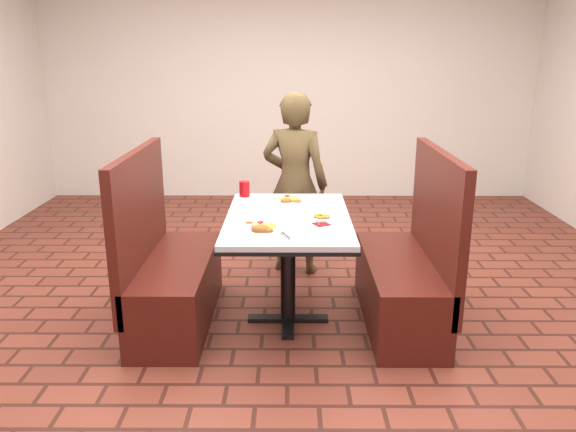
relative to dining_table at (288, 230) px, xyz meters
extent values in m
plane|color=brown|center=(0.00, 0.00, -0.65)|extent=(7.00, 7.00, 0.00)
cube|color=white|center=(0.00, 3.50, 0.75)|extent=(6.00, 0.04, 2.80)
cube|color=silver|center=(0.00, 0.00, 0.08)|extent=(0.80, 1.20, 0.03)
cube|color=black|center=(0.00, 0.00, 0.05)|extent=(0.81, 1.21, 0.02)
cylinder|color=black|center=(0.00, 0.00, -0.30)|extent=(0.10, 0.10, 0.69)
cube|color=black|center=(0.00, 0.00, -0.64)|extent=(0.55, 0.08, 0.03)
cube|color=black|center=(0.00, 0.00, -0.64)|extent=(0.08, 0.55, 0.03)
cube|color=#4E1911|center=(-0.75, 0.00, -0.43)|extent=(0.45, 1.20, 0.45)
cube|color=#4E1911|center=(-0.97, 0.00, 0.05)|extent=(0.06, 1.20, 0.95)
cube|color=#4E1911|center=(0.75, 0.00, -0.43)|extent=(0.45, 1.20, 0.45)
cube|color=#4E1911|center=(0.97, 0.00, 0.05)|extent=(0.06, 1.20, 0.95)
imported|color=brown|center=(0.05, 0.95, 0.09)|extent=(0.62, 0.49, 1.49)
cylinder|color=white|center=(-0.15, -0.32, 0.10)|extent=(0.26, 0.26, 0.02)
ellipsoid|color=yellow|center=(-0.12, -0.28, 0.13)|extent=(0.10, 0.10, 0.05)
ellipsoid|color=#8AAE45|center=(-0.19, -0.27, 0.13)|extent=(0.10, 0.09, 0.03)
cylinder|color=red|center=(-0.17, -0.25, 0.13)|extent=(0.04, 0.04, 0.01)
ellipsoid|color=brown|center=(-0.16, -0.37, 0.14)|extent=(0.11, 0.09, 0.06)
ellipsoid|color=brown|center=(-0.11, -0.38, 0.13)|extent=(0.06, 0.05, 0.04)
cylinder|color=white|center=(-0.23, -0.33, 0.13)|extent=(0.06, 0.06, 0.04)
cylinder|color=brown|center=(-0.23, -0.33, 0.15)|extent=(0.05, 0.05, 0.00)
cylinder|color=white|center=(0.01, 0.34, 0.10)|extent=(0.24, 0.24, 0.01)
ellipsoid|color=yellow|center=(0.04, 0.38, 0.13)|extent=(0.10, 0.10, 0.04)
ellipsoid|color=#8AAE45|center=(-0.03, 0.39, 0.13)|extent=(0.10, 0.08, 0.03)
cylinder|color=red|center=(-0.01, 0.41, 0.13)|extent=(0.04, 0.04, 0.01)
ellipsoid|color=brown|center=(0.06, 0.31, 0.12)|extent=(0.07, 0.07, 0.02)
ellipsoid|color=brown|center=(-0.01, 0.30, 0.13)|extent=(0.08, 0.06, 0.05)
cylinder|color=white|center=(0.21, -0.07, 0.10)|extent=(0.17, 0.17, 0.01)
cube|color=#600E15|center=(0.21, -0.18, 0.10)|extent=(0.12, 0.12, 0.00)
cube|color=silver|center=(0.19, -0.15, 0.10)|extent=(0.02, 0.12, 0.00)
cylinder|color=#AE0B13|center=(-0.32, 0.52, 0.15)|extent=(0.08, 0.08, 0.11)
cube|color=white|center=(0.26, -0.48, 0.10)|extent=(0.23, 0.21, 0.01)
cube|color=silver|center=(-0.02, -0.41, 0.11)|extent=(0.08, 0.18, 0.00)
cube|color=silver|center=(-0.11, -0.35, 0.11)|extent=(0.07, 0.14, 0.00)
camera|label=1|loc=(0.02, -3.50, 1.12)|focal=35.00mm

